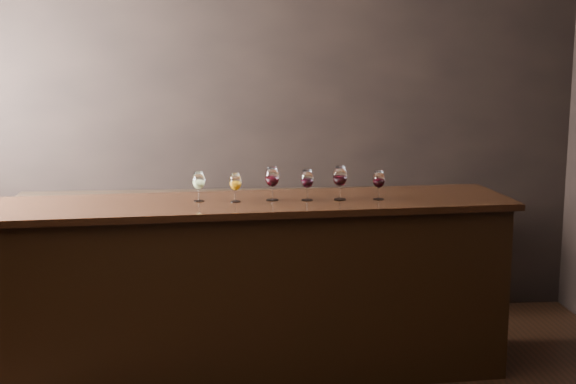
{
  "coord_description": "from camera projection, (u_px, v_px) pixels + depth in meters",
  "views": [
    {
      "loc": [
        -0.2,
        -3.76,
        2.02
      ],
      "look_at": [
        0.2,
        1.01,
        1.16
      ],
      "focal_mm": 50.0,
      "sensor_mm": 36.0,
      "label": 1
    }
  ],
  "objects": [
    {
      "name": "bar_counter",
      "position": [
        254.0,
        292.0,
        4.96
      ],
      "size": [
        3.1,
        0.89,
        1.07
      ],
      "primitive_type": "cube",
      "rotation": [
        0.0,
        0.0,
        0.07
      ],
      "color": "black",
      "rests_on": "ground"
    },
    {
      "name": "glass_white",
      "position": [
        199.0,
        181.0,
        4.82
      ],
      "size": [
        0.08,
        0.08,
        0.18
      ],
      "color": "white",
      "rests_on": "bar_top"
    },
    {
      "name": "back_bar_shelf",
      "position": [
        205.0,
        258.0,
        5.94
      ],
      "size": [
        2.7,
        0.4,
        0.97
      ],
      "primitive_type": "cube",
      "color": "black",
      "rests_on": "ground"
    },
    {
      "name": "glass_red_a",
      "position": [
        272.0,
        178.0,
        4.85
      ],
      "size": [
        0.09,
        0.09,
        0.2
      ],
      "color": "white",
      "rests_on": "bar_top"
    },
    {
      "name": "glass_amber",
      "position": [
        235.0,
        183.0,
        4.8
      ],
      "size": [
        0.07,
        0.07,
        0.17
      ],
      "color": "white",
      "rests_on": "bar_top"
    },
    {
      "name": "glass_red_c",
      "position": [
        340.0,
        177.0,
        4.86
      ],
      "size": [
        0.09,
        0.09,
        0.21
      ],
      "color": "white",
      "rests_on": "bar_top"
    },
    {
      "name": "room_shell",
      "position": [
        213.0,
        93.0,
        3.84
      ],
      "size": [
        5.02,
        4.52,
        2.81
      ],
      "color": "black",
      "rests_on": "ground"
    },
    {
      "name": "bar_top",
      "position": [
        253.0,
        204.0,
        4.86
      ],
      "size": [
        3.2,
        0.96,
        0.04
      ],
      "primitive_type": "cube",
      "rotation": [
        0.0,
        0.0,
        0.07
      ],
      "color": "black",
      "rests_on": "bar_counter"
    },
    {
      "name": "glass_red_b",
      "position": [
        307.0,
        180.0,
        4.85
      ],
      "size": [
        0.08,
        0.08,
        0.19
      ],
      "color": "white",
      "rests_on": "bar_top"
    },
    {
      "name": "glass_red_d",
      "position": [
        379.0,
        180.0,
        4.88
      ],
      "size": [
        0.08,
        0.08,
        0.18
      ],
      "color": "white",
      "rests_on": "bar_top"
    }
  ]
}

